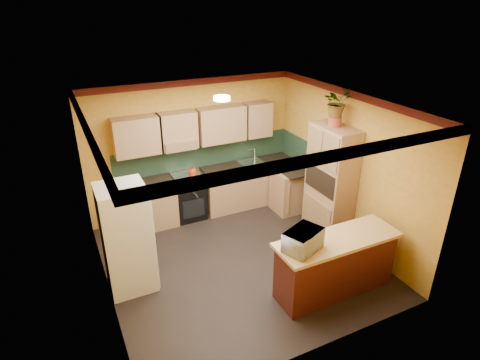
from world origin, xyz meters
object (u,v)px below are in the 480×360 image
(base_cabinets_back, at_px, (217,191))
(breakfast_bar, at_px, (335,266))
(fridge, at_px, (127,238))
(microwave, at_px, (303,240))
(pantry, at_px, (330,183))
(stove, at_px, (188,196))

(base_cabinets_back, bearing_deg, breakfast_bar, -78.95)
(fridge, bearing_deg, microwave, -34.61)
(base_cabinets_back, distance_m, microwave, 3.15)
(pantry, xyz_separation_m, breakfast_bar, (-0.87, -1.35, -0.61))
(fridge, bearing_deg, breakfast_bar, -28.08)
(fridge, relative_size, pantry, 0.81)
(stove, height_order, pantry, pantry)
(pantry, height_order, breakfast_bar, pantry)
(stove, xyz_separation_m, breakfast_bar, (1.23, -3.08, -0.02))
(fridge, distance_m, breakfast_bar, 3.12)
(stove, height_order, fridge, fridge)
(base_cabinets_back, xyz_separation_m, microwave, (-0.02, -3.08, 0.64))
(base_cabinets_back, bearing_deg, fridge, -142.59)
(pantry, bearing_deg, fridge, 178.26)
(stove, distance_m, microwave, 3.20)
(fridge, height_order, breakfast_bar, fridge)
(base_cabinets_back, bearing_deg, pantry, -49.62)
(stove, xyz_separation_m, pantry, (2.10, -1.73, 0.59))
(stove, distance_m, pantry, 2.79)
(microwave, bearing_deg, stove, 78.01)
(stove, height_order, microwave, microwave)
(pantry, bearing_deg, base_cabinets_back, 130.38)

